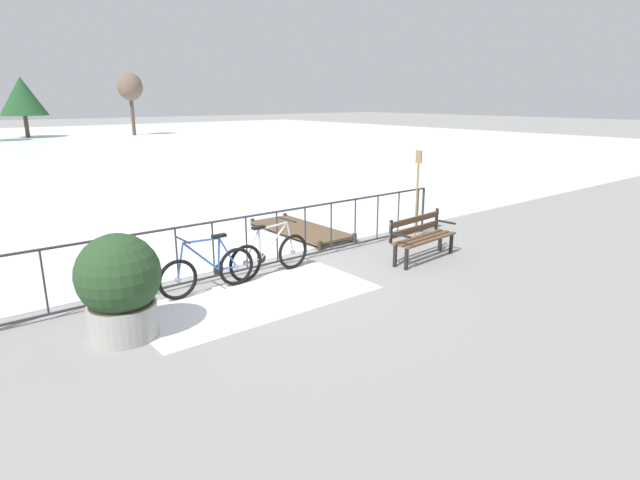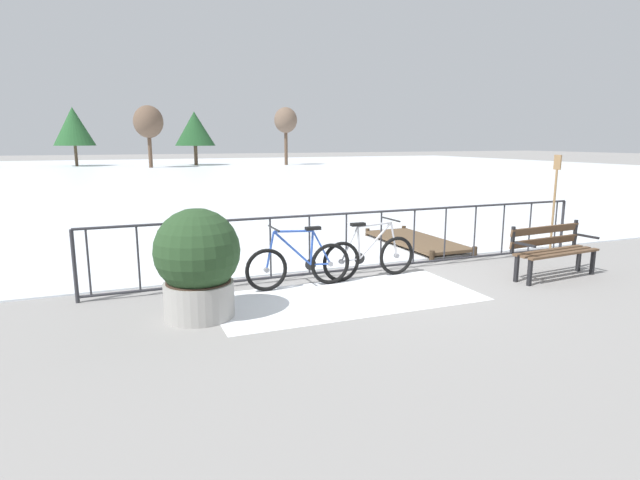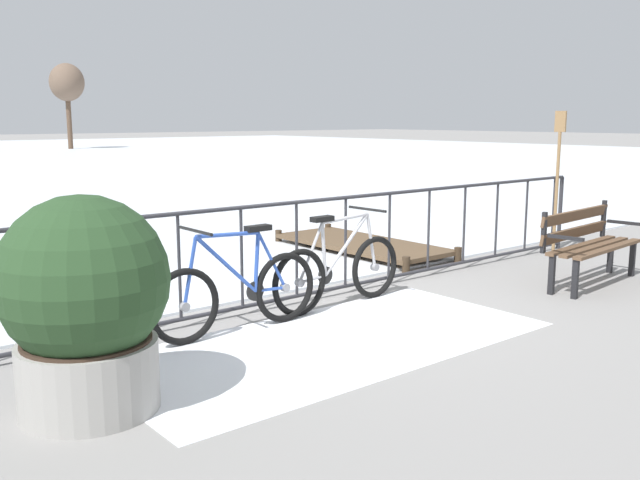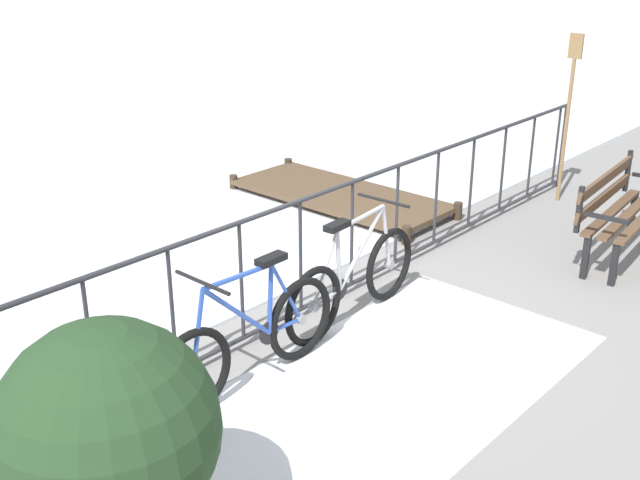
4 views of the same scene
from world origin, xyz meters
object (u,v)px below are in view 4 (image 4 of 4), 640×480
object	(u,v)px
planter_with_shrub	(111,455)
oar_upright	(568,108)
park_bench	(618,206)
bicycle_second	(250,340)
bicycle_near_railing	(353,280)

from	to	relation	value
planter_with_shrub	oar_upright	size ratio (longest dim) A/B	0.72
planter_with_shrub	oar_upright	world-z (taller)	oar_upright
park_bench	bicycle_second	bearing A→B (deg)	166.80
park_bench	planter_with_shrub	bearing A→B (deg)	178.26
bicycle_near_railing	park_bench	xyz separation A→B (m)	(2.85, -1.06, 0.14)
park_bench	oar_upright	size ratio (longest dim) A/B	0.83
bicycle_second	planter_with_shrub	bearing A→B (deg)	-154.51
bicycle_near_railing	planter_with_shrub	distance (m)	3.07
planter_with_shrub	park_bench	bearing A→B (deg)	-1.74
planter_with_shrub	oar_upright	xyz separation A→B (m)	(6.96, 0.99, 0.41)
bicycle_second	park_bench	size ratio (longest dim) A/B	1.04
park_bench	planter_with_shrub	size ratio (longest dim) A/B	1.15
bicycle_near_railing	planter_with_shrub	xyz separation A→B (m)	(-2.92, -0.88, 0.36)
park_bench	planter_with_shrub	distance (m)	5.78
planter_with_shrub	bicycle_second	bearing A→B (deg)	25.49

